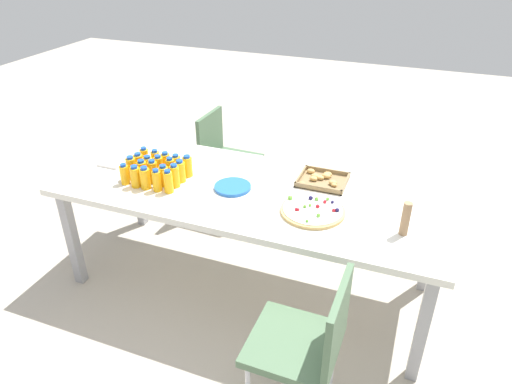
{
  "coord_description": "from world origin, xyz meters",
  "views": [
    {
      "loc": [
        0.91,
        -2.25,
        2.11
      ],
      "look_at": [
        0.07,
        -0.05,
        0.76
      ],
      "focal_mm": 32.91,
      "sensor_mm": 36.0,
      "label": 1
    }
  ],
  "objects_px": {
    "juice_bottle_14": "(180,171)",
    "juice_bottle_5": "(131,168)",
    "chair_near_right": "(309,340)",
    "juice_bottle_19": "(187,166)",
    "party_table": "(249,197)",
    "cardboard_tube": "(406,219)",
    "juice_bottle_2": "(145,178)",
    "juice_bottle_13": "(171,169)",
    "fruit_pizza": "(313,210)",
    "juice_bottle_6": "(142,171)",
    "juice_bottle_9": "(175,176)",
    "juice_bottle_1": "(135,177)",
    "juice_bottle_15": "(145,158)",
    "snack_tray": "(322,180)",
    "juice_bottle_17": "(166,163)",
    "juice_bottle_3": "(157,181)",
    "juice_bottle_11": "(148,166)",
    "juice_bottle_10": "(139,164)",
    "juice_bottle_16": "(156,160)",
    "juice_bottle_12": "(159,167)",
    "plate_stack": "(233,187)",
    "juice_bottle_8": "(164,176)",
    "juice_bottle_0": "(124,174)",
    "chair_far_left": "(224,155)",
    "juice_bottle_18": "(176,165)",
    "juice_bottle_4": "(168,182)",
    "napkin_stack": "(113,162)"
  },
  "relations": [
    {
      "from": "juice_bottle_8",
      "to": "juice_bottle_11",
      "type": "height_order",
      "value": "same"
    },
    {
      "from": "juice_bottle_18",
      "to": "juice_bottle_16",
      "type": "bearing_deg",
      "value": 177.2
    },
    {
      "from": "juice_bottle_9",
      "to": "juice_bottle_10",
      "type": "relative_size",
      "value": 1.05
    },
    {
      "from": "juice_bottle_13",
      "to": "fruit_pizza",
      "type": "xyz_separation_m",
      "value": [
        0.91,
        -0.06,
        -0.06
      ]
    },
    {
      "from": "juice_bottle_14",
      "to": "juice_bottle_5",
      "type": "bearing_deg",
      "value": -166.23
    },
    {
      "from": "chair_far_left",
      "to": "juice_bottle_19",
      "type": "relative_size",
      "value": 5.94
    },
    {
      "from": "juice_bottle_10",
      "to": "juice_bottle_0",
      "type": "bearing_deg",
      "value": -92.64
    },
    {
      "from": "juice_bottle_2",
      "to": "juice_bottle_13",
      "type": "xyz_separation_m",
      "value": [
        0.08,
        0.15,
        0.0
      ]
    },
    {
      "from": "fruit_pizza",
      "to": "snack_tray",
      "type": "relative_size",
      "value": 1.22
    },
    {
      "from": "juice_bottle_4",
      "to": "juice_bottle_6",
      "type": "relative_size",
      "value": 1.03
    },
    {
      "from": "party_table",
      "to": "cardboard_tube",
      "type": "xyz_separation_m",
      "value": [
        0.9,
        -0.15,
        0.15
      ]
    },
    {
      "from": "juice_bottle_15",
      "to": "plate_stack",
      "type": "relative_size",
      "value": 0.65
    },
    {
      "from": "party_table",
      "to": "fruit_pizza",
      "type": "xyz_separation_m",
      "value": [
        0.42,
        -0.12,
        0.07
      ]
    },
    {
      "from": "fruit_pizza",
      "to": "juice_bottle_17",
      "type": "bearing_deg",
      "value": 172.71
    },
    {
      "from": "party_table",
      "to": "juice_bottle_15",
      "type": "xyz_separation_m",
      "value": [
        -0.73,
        0.02,
        0.13
      ]
    },
    {
      "from": "chair_far_left",
      "to": "plate_stack",
      "type": "distance_m",
      "value": 1.0
    },
    {
      "from": "juice_bottle_14",
      "to": "juice_bottle_0",
      "type": "bearing_deg",
      "value": -153.91
    },
    {
      "from": "party_table",
      "to": "juice_bottle_11",
      "type": "xyz_separation_m",
      "value": [
        -0.65,
        -0.07,
        0.12
      ]
    },
    {
      "from": "juice_bottle_0",
      "to": "fruit_pizza",
      "type": "distance_m",
      "value": 1.15
    },
    {
      "from": "juice_bottle_11",
      "to": "juice_bottle_19",
      "type": "distance_m",
      "value": 0.24
    },
    {
      "from": "chair_near_right",
      "to": "juice_bottle_19",
      "type": "height_order",
      "value": "juice_bottle_19"
    },
    {
      "from": "juice_bottle_13",
      "to": "juice_bottle_16",
      "type": "xyz_separation_m",
      "value": [
        -0.16,
        0.08,
        -0.0
      ]
    },
    {
      "from": "juice_bottle_11",
      "to": "party_table",
      "type": "bearing_deg",
      "value": 5.85
    },
    {
      "from": "chair_far_left",
      "to": "juice_bottle_17",
      "type": "xyz_separation_m",
      "value": [
        -0.02,
        -0.82,
        0.3
      ]
    },
    {
      "from": "juice_bottle_15",
      "to": "juice_bottle_16",
      "type": "relative_size",
      "value": 1.03
    },
    {
      "from": "chair_near_right",
      "to": "juice_bottle_16",
      "type": "relative_size",
      "value": 6.03
    },
    {
      "from": "juice_bottle_4",
      "to": "juice_bottle_11",
      "type": "bearing_deg",
      "value": 148.21
    },
    {
      "from": "juice_bottle_11",
      "to": "juice_bottle_1",
      "type": "bearing_deg",
      "value": -87.47
    },
    {
      "from": "juice_bottle_17",
      "to": "plate_stack",
      "type": "bearing_deg",
      "value": -5.03
    },
    {
      "from": "fruit_pizza",
      "to": "juice_bottle_0",
      "type": "bearing_deg",
      "value": -175.41
    },
    {
      "from": "juice_bottle_10",
      "to": "fruit_pizza",
      "type": "bearing_deg",
      "value": -2.58
    },
    {
      "from": "juice_bottle_3",
      "to": "fruit_pizza",
      "type": "distance_m",
      "value": 0.92
    },
    {
      "from": "fruit_pizza",
      "to": "juice_bottle_13",
      "type": "bearing_deg",
      "value": 176.53
    },
    {
      "from": "snack_tray",
      "to": "cardboard_tube",
      "type": "relative_size",
      "value": 1.58
    },
    {
      "from": "juice_bottle_2",
      "to": "juice_bottle_19",
      "type": "distance_m",
      "value": 0.28
    },
    {
      "from": "chair_near_right",
      "to": "juice_bottle_8",
      "type": "relative_size",
      "value": 6.19
    },
    {
      "from": "juice_bottle_16",
      "to": "juice_bottle_12",
      "type": "bearing_deg",
      "value": -48.04
    },
    {
      "from": "juice_bottle_11",
      "to": "juice_bottle_8",
      "type": "bearing_deg",
      "value": -25.95
    },
    {
      "from": "juice_bottle_1",
      "to": "juice_bottle_17",
      "type": "height_order",
      "value": "juice_bottle_17"
    },
    {
      "from": "juice_bottle_0",
      "to": "juice_bottle_8",
      "type": "xyz_separation_m",
      "value": [
        0.23,
        0.07,
        0.0
      ]
    },
    {
      "from": "juice_bottle_6",
      "to": "juice_bottle_9",
      "type": "height_order",
      "value": "juice_bottle_9"
    },
    {
      "from": "juice_bottle_2",
      "to": "juice_bottle_14",
      "type": "xyz_separation_m",
      "value": [
        0.15,
        0.15,
        0.0
      ]
    },
    {
      "from": "juice_bottle_12",
      "to": "fruit_pizza",
      "type": "xyz_separation_m",
      "value": [
        0.99,
        -0.05,
        -0.06
      ]
    },
    {
      "from": "napkin_stack",
      "to": "party_table",
      "type": "bearing_deg",
      "value": 0.46
    },
    {
      "from": "juice_bottle_16",
      "to": "juice_bottle_3",
      "type": "bearing_deg",
      "value": -57.02
    },
    {
      "from": "juice_bottle_9",
      "to": "juice_bottle_15",
      "type": "distance_m",
      "value": 0.34
    },
    {
      "from": "juice_bottle_5",
      "to": "juice_bottle_14",
      "type": "relative_size",
      "value": 1.05
    },
    {
      "from": "juice_bottle_19",
      "to": "juice_bottle_2",
      "type": "bearing_deg",
      "value": -124.45
    },
    {
      "from": "juice_bottle_12",
      "to": "juice_bottle_17",
      "type": "relative_size",
      "value": 1.06
    },
    {
      "from": "party_table",
      "to": "juice_bottle_1",
      "type": "xyz_separation_m",
      "value": [
        -0.64,
        -0.22,
        0.12
      ]
    }
  ]
}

